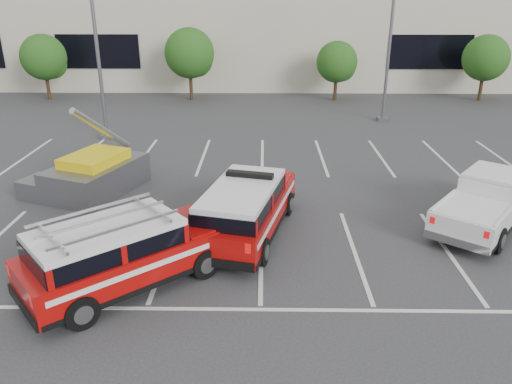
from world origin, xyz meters
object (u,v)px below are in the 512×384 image
(light_pole_left, at_px, (95,33))
(light_pole_mid, at_px, (391,28))
(tree_left, at_px, (45,59))
(white_pickup, at_px, (487,205))
(convention_building, at_px, (266,21))
(ladder_suv, at_px, (124,258))
(tree_right, at_px, (487,60))
(tree_mid_left, at_px, (191,55))
(tree_mid_right, at_px, (338,63))
(fire_chief_suv, at_px, (246,212))
(utility_rig, at_px, (92,175))

(light_pole_left, xyz_separation_m, light_pole_mid, (15.00, 4.00, 0.00))
(tree_left, bearing_deg, white_pickup, -42.18)
(tree_left, relative_size, light_pole_left, 0.43)
(convention_building, height_order, ladder_suv, convention_building)
(tree_right, relative_size, light_pole_mid, 0.43)
(light_pole_left, bearing_deg, ladder_suv, -71.68)
(tree_mid_left, distance_m, light_pole_mid, 13.53)
(convention_building, distance_m, tree_mid_right, 11.20)
(tree_right, bearing_deg, light_pole_mid, -143.23)
(fire_chief_suv, bearing_deg, utility_rig, 162.84)
(white_pickup, xyz_separation_m, utility_rig, (-13.53, 2.58, 0.01))
(convention_building, xyz_separation_m, light_pole_left, (-8.18, -19.86, 0.47))
(fire_chief_suv, bearing_deg, tree_left, 138.41)
(utility_rig, bearing_deg, convention_building, 97.71)
(light_pole_mid, bearing_deg, tree_right, 36.77)
(tree_left, distance_m, tree_mid_right, 20.00)
(tree_left, bearing_deg, light_pole_left, -55.48)
(tree_mid_left, bearing_deg, utility_rig, -94.56)
(light_pole_left, xyz_separation_m, white_pickup, (15.22, -10.01, -4.52))
(tree_left, height_order, utility_rig, tree_left)
(fire_chief_suv, relative_size, white_pickup, 1.06)
(light_pole_left, bearing_deg, tree_mid_left, 72.90)
(fire_chief_suv, height_order, utility_rig, utility_rig)
(tree_mid_left, height_order, light_pole_left, light_pole_left)
(convention_building, relative_size, light_pole_mid, 5.86)
(convention_building, bearing_deg, light_pole_mid, -66.74)
(light_pole_left, bearing_deg, fire_chief_suv, -55.45)
(tree_mid_right, relative_size, light_pole_left, 0.39)
(tree_left, height_order, tree_mid_left, tree_mid_left)
(ladder_suv, distance_m, utility_rig, 7.05)
(convention_building, bearing_deg, light_pole_left, -112.39)
(tree_right, distance_m, ladder_suv, 30.29)
(tree_mid_right, bearing_deg, tree_right, 0.00)
(white_pickup, bearing_deg, ladder_suv, -121.42)
(ladder_suv, bearing_deg, utility_rig, 163.23)
(tree_mid_right, distance_m, white_pickup, 20.25)
(utility_rig, bearing_deg, white_pickup, 10.29)
(tree_right, relative_size, light_pole_left, 0.43)
(tree_right, height_order, light_pole_mid, light_pole_mid)
(tree_mid_right, xyz_separation_m, fire_chief_suv, (-5.56, -20.99, -1.73))
(convention_building, bearing_deg, tree_right, -33.37)
(convention_building, relative_size, ladder_suv, 11.49)
(light_pole_left, relative_size, light_pole_mid, 1.00)
(tree_mid_left, xyz_separation_m, light_pole_mid, (11.91, -6.05, 2.14))
(tree_left, height_order, tree_mid_right, tree_left)
(light_pole_mid, bearing_deg, tree_mid_right, 107.52)
(light_pole_left, distance_m, utility_rig, 8.86)
(tree_left, height_order, tree_right, same)
(tree_mid_left, relative_size, ladder_suv, 0.93)
(tree_left, bearing_deg, ladder_suv, -64.31)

